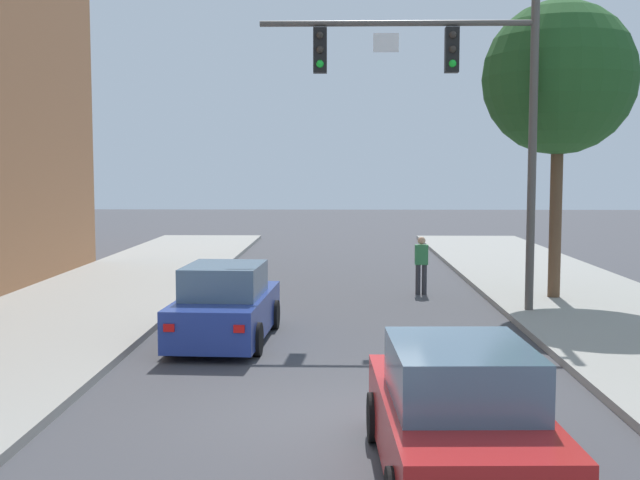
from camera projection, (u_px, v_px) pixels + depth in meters
name	position (u px, v px, depth m)	size (l,w,h in m)	color
ground_plane	(338.00, 420.00, 11.29)	(120.00, 120.00, 0.00)	#424247
traffic_signal_mast	(455.00, 92.00, 18.92)	(6.57, 0.38, 7.50)	#514C47
car_lead_blue	(226.00, 306.00, 16.40)	(1.99, 4.31, 1.60)	navy
car_following_red	(458.00, 419.00, 8.99)	(1.94, 4.29, 1.60)	#B21E1E
pedestrian_crossing_road	(421.00, 262.00, 22.56)	(0.36, 0.22, 1.64)	#333338
street_tree_second	(559.00, 79.00, 20.77)	(3.98, 3.98, 7.73)	brown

